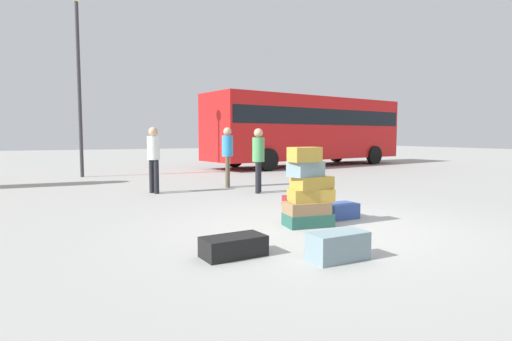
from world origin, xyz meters
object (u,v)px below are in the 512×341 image
at_px(suitcase_tower, 308,193).
at_px(suitcase_navy_right_side, 340,211).
at_px(suitcase_maroon_white_trunk, 302,200).
at_px(parked_bus, 308,127).
at_px(person_passerby_in_red, 228,152).
at_px(suitcase_black_behind_tower, 234,246).
at_px(person_tourist_with_camera, 258,155).
at_px(lamp_post, 78,57).
at_px(person_bearded_onlooker, 154,154).
at_px(suitcase_slate_left_side, 338,246).

distance_m(suitcase_tower, suitcase_navy_right_side, 0.94).
bearing_deg(suitcase_maroon_white_trunk, suitcase_tower, -104.41).
distance_m(suitcase_tower, parked_bus, 13.30).
relative_size(suitcase_maroon_white_trunk, person_passerby_in_red, 0.47).
height_order(suitcase_black_behind_tower, parked_bus, parked_bus).
distance_m(suitcase_tower, person_tourist_with_camera, 3.87).
relative_size(suitcase_tower, lamp_post, 0.20).
bearing_deg(person_tourist_with_camera, suitcase_tower, 19.90).
bearing_deg(person_bearded_onlooker, person_passerby_in_red, 79.07).
height_order(person_bearded_onlooker, person_tourist_with_camera, person_bearded_onlooker).
bearing_deg(suitcase_navy_right_side, suitcase_tower, -164.24).
relative_size(suitcase_black_behind_tower, parked_bus, 0.07).
height_order(suitcase_tower, person_tourist_with_camera, person_tourist_with_camera).
xyz_separation_m(suitcase_tower, person_passerby_in_red, (0.69, 5.07, 0.46)).
xyz_separation_m(suitcase_navy_right_side, suitcase_maroon_white_trunk, (0.15, 1.45, -0.04)).
height_order(suitcase_maroon_white_trunk, person_passerby_in_red, person_passerby_in_red).
relative_size(person_passerby_in_red, parked_bus, 0.16).
height_order(suitcase_tower, suitcase_maroon_white_trunk, suitcase_tower).
xyz_separation_m(suitcase_slate_left_side, person_passerby_in_red, (1.37, 6.73, 0.82)).
distance_m(suitcase_tower, person_passerby_in_red, 5.14).
height_order(suitcase_navy_right_side, lamp_post, lamp_post).
bearing_deg(person_bearded_onlooker, person_tourist_with_camera, 46.65).
xyz_separation_m(person_bearded_onlooker, person_tourist_with_camera, (2.33, -1.04, -0.02)).
distance_m(suitcase_maroon_white_trunk, person_tourist_with_camera, 2.19).
bearing_deg(suitcase_slate_left_side, person_tourist_with_camera, 70.82).
xyz_separation_m(person_tourist_with_camera, parked_bus, (6.22, 7.39, 0.89)).
height_order(suitcase_navy_right_side, person_tourist_with_camera, person_tourist_with_camera).
distance_m(suitcase_slate_left_side, lamp_post, 12.37).
bearing_deg(person_bearded_onlooker, suitcase_tower, -3.34).
xyz_separation_m(suitcase_maroon_white_trunk, person_bearded_onlooker, (-2.33, 3.06, 0.87)).
bearing_deg(person_tourist_with_camera, suitcase_black_behind_tower, 5.20).
bearing_deg(person_bearded_onlooker, suitcase_navy_right_side, 6.49).
distance_m(person_bearded_onlooker, parked_bus, 10.68).
bearing_deg(suitcase_maroon_white_trunk, suitcase_black_behind_tower, -119.22).
bearing_deg(lamp_post, suitcase_maroon_white_trunk, -65.87).
relative_size(parked_bus, lamp_post, 1.69).
xyz_separation_m(suitcase_maroon_white_trunk, person_tourist_with_camera, (0.00, 2.02, 0.85)).
relative_size(person_passerby_in_red, lamp_post, 0.26).
bearing_deg(parked_bus, person_bearded_onlooker, -153.55).
xyz_separation_m(suitcase_black_behind_tower, parked_bus, (8.87, 12.12, 1.72)).
distance_m(suitcase_slate_left_side, person_bearded_onlooker, 6.52).
height_order(person_tourist_with_camera, lamp_post, lamp_post).
distance_m(person_bearded_onlooker, lamp_post, 6.13).
bearing_deg(parked_bus, person_tourist_with_camera, -140.23).
distance_m(suitcase_maroon_white_trunk, person_bearded_onlooker, 3.94).
height_order(suitcase_black_behind_tower, suitcase_navy_right_side, suitcase_navy_right_side).
relative_size(suitcase_tower, suitcase_slate_left_side, 1.82).
distance_m(suitcase_black_behind_tower, suitcase_navy_right_side, 2.81).
relative_size(suitcase_slate_left_side, parked_bus, 0.06).
relative_size(suitcase_maroon_white_trunk, lamp_post, 0.12).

